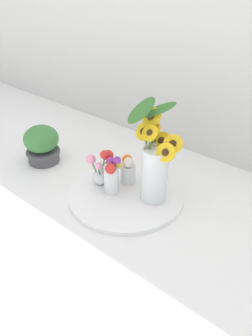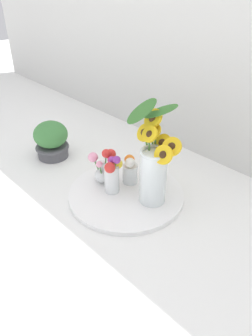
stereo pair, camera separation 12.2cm
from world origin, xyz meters
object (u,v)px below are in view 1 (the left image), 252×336
object	(u,v)px
mason_jar_sunflowers	(155,164)
vase_small_center	(112,175)
vase_bulb_right	(101,168)
vase_small_back	(128,169)
serving_tray	(126,194)
potted_plant	(42,144)

from	to	relation	value
mason_jar_sunflowers	vase_small_center	xyz separation A→B (m)	(-0.14, -0.08, -0.06)
vase_bulb_right	vase_small_back	distance (m)	0.11
vase_bulb_right	serving_tray	bearing A→B (deg)	9.31
vase_small_back	potted_plant	bearing A→B (deg)	-167.41
serving_tray	vase_small_back	distance (m)	0.10
mason_jar_sunflowers	vase_small_center	world-z (taller)	mason_jar_sunflowers
vase_bulb_right	vase_small_back	bearing A→B (deg)	44.82
vase_small_center	vase_bulb_right	bearing A→B (deg)	169.35
mason_jar_sunflowers	vase_small_center	size ratio (longest dim) A/B	2.21
serving_tray	vase_small_center	xyz separation A→B (m)	(-0.04, -0.03, 0.09)
serving_tray	mason_jar_sunflowers	distance (m)	0.19
vase_small_center	vase_bulb_right	distance (m)	0.07
mason_jar_sunflowers	vase_small_back	xyz separation A→B (m)	(-0.13, 0.01, -0.08)
vase_bulb_right	potted_plant	distance (m)	0.34
vase_small_center	potted_plant	bearing A→B (deg)	-179.53
serving_tray	mason_jar_sunflowers	bearing A→B (deg)	24.82
mason_jar_sunflowers	vase_bulb_right	distance (m)	0.23
serving_tray	vase_small_center	world-z (taller)	vase_small_center
mason_jar_sunflowers	vase_small_back	distance (m)	0.16
serving_tray	vase_small_center	bearing A→B (deg)	-142.12
serving_tray	potted_plant	distance (m)	0.47
serving_tray	potted_plant	bearing A→B (deg)	-175.53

